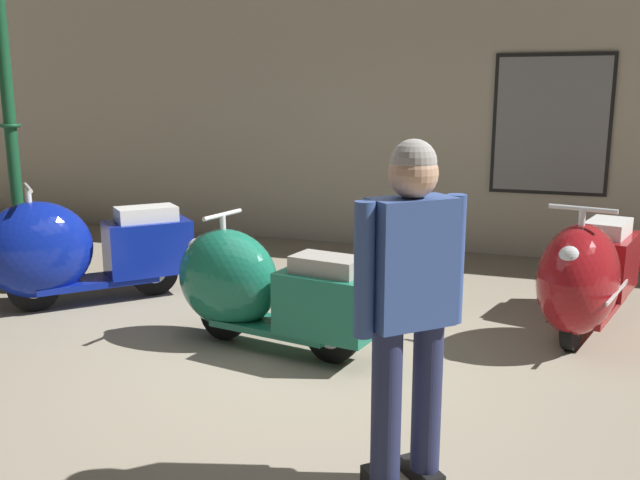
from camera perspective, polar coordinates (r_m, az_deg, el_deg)
The scene contains 7 objects.
ground_plane at distance 4.83m, azimuth -2.30°, elevation -10.60°, with size 60.00×60.00×0.00m, color gray.
showroom_back_wall at distance 8.39m, azimuth 8.22°, elevation 11.69°, with size 18.00×0.24×3.64m.
scooter_0 at distance 6.45m, azimuth -19.76°, elevation -0.83°, with size 1.59×1.66×1.10m.
scooter_1 at distance 5.12m, azimuth -5.29°, elevation -3.95°, with size 1.68×0.73×0.99m.
scooter_2 at distance 5.68m, azimuth 21.22°, elevation -2.76°, with size 0.91×1.82×1.07m.
lamppost at distance 7.00m, azimuth -24.31°, elevation 9.06°, with size 0.28×0.28×2.97m.
visitor_0 at distance 3.15m, azimuth 7.44°, elevation -4.56°, with size 0.44×0.43×1.67m.
Camera 1 is at (1.66, -4.14, 1.87)m, focal length 38.67 mm.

